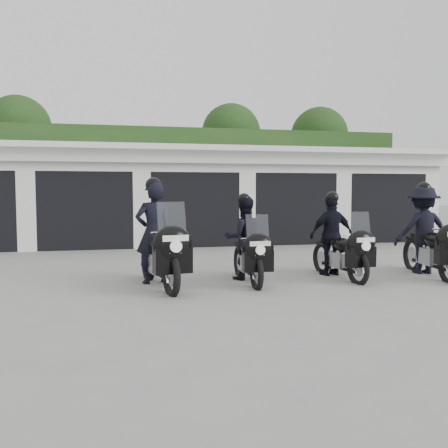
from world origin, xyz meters
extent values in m
plane|color=gray|center=(0.00, 0.00, 0.00)|extent=(80.00, 80.00, 0.00)
cube|color=white|center=(0.00, 8.50, 1.40)|extent=(16.00, 6.00, 2.80)
cube|color=white|center=(0.00, 8.30, 2.88)|extent=(16.40, 6.80, 0.16)
cube|color=white|center=(0.00, 5.25, 2.65)|extent=(16.40, 0.12, 0.40)
cube|color=black|center=(0.00, 5.48, 0.12)|extent=(16.00, 0.06, 0.24)
cube|color=white|center=(-4.65, 5.65, 1.40)|extent=(0.50, 0.50, 2.80)
cube|color=black|center=(-3.10, 6.70, 1.10)|extent=(2.60, 2.60, 2.20)
cube|color=white|center=(-3.10, 5.65, 2.50)|extent=(2.60, 0.50, 0.60)
cube|color=white|center=(-1.55, 5.65, 1.40)|extent=(0.50, 0.50, 2.80)
cube|color=black|center=(0.00, 6.70, 1.10)|extent=(2.60, 2.60, 2.20)
cube|color=white|center=(0.00, 5.65, 2.50)|extent=(2.60, 0.50, 0.60)
cube|color=white|center=(1.55, 5.65, 1.40)|extent=(0.50, 0.50, 2.80)
cube|color=black|center=(3.10, 6.70, 1.10)|extent=(2.60, 2.60, 2.20)
cube|color=white|center=(3.10, 5.65, 2.50)|extent=(2.60, 0.50, 0.60)
cube|color=white|center=(4.65, 5.65, 1.40)|extent=(0.50, 0.50, 2.80)
cube|color=black|center=(6.20, 6.70, 1.10)|extent=(2.60, 2.60, 2.20)
cube|color=white|center=(6.20, 5.65, 2.50)|extent=(2.60, 0.50, 0.60)
cube|color=white|center=(7.75, 5.65, 1.40)|extent=(0.50, 0.50, 2.80)
cube|color=#183915|center=(0.00, 12.50, 2.15)|extent=(20.00, 2.00, 4.30)
sphere|color=#183915|center=(-6.50, 14.00, 4.40)|extent=(2.80, 2.80, 2.80)
cylinder|color=black|center=(-6.50, 14.00, 1.65)|extent=(0.24, 0.24, 3.30)
sphere|color=#183915|center=(3.00, 14.00, 4.40)|extent=(2.80, 2.80, 2.80)
cylinder|color=black|center=(3.00, 14.00, 1.65)|extent=(0.24, 0.24, 3.30)
sphere|color=#183915|center=(7.50, 14.00, 4.40)|extent=(2.80, 2.80, 2.80)
cylinder|color=black|center=(7.50, 14.00, 1.65)|extent=(0.24, 0.24, 3.30)
torus|color=black|center=(-1.34, -0.79, 0.32)|extent=(0.26, 0.76, 0.75)
torus|color=black|center=(-1.63, 0.67, 0.32)|extent=(0.26, 0.76, 0.75)
cube|color=#A1A1A6|center=(-1.49, -0.04, 0.39)|extent=(0.37, 0.61, 0.33)
cube|color=black|center=(-1.48, -0.06, 0.23)|extent=(0.34, 1.33, 0.06)
ellipsoid|color=black|center=(-1.45, -0.21, 0.74)|extent=(0.44, 0.65, 0.30)
cube|color=black|center=(-1.54, 0.22, 0.76)|extent=(0.37, 0.61, 0.10)
ellipsoid|color=black|center=(-1.32, -0.87, 0.81)|extent=(0.70, 0.46, 0.62)
cube|color=black|center=(-1.32, -0.87, 0.57)|extent=(0.63, 0.34, 0.41)
cube|color=#B2BFC6|center=(-1.33, -0.84, 1.22)|extent=(0.47, 0.21, 0.53)
cylinder|color=silver|center=(-1.36, -0.67, 0.99)|extent=(0.57, 0.14, 0.03)
cube|color=silver|center=(-1.29, -1.04, 0.93)|extent=(0.41, 0.10, 0.09)
cube|color=silver|center=(-1.30, -1.01, 0.74)|extent=(0.19, 0.05, 0.10)
imported|color=black|center=(-1.54, 0.24, 0.91)|extent=(0.73, 0.55, 1.81)
sphere|color=black|center=(-1.54, 0.24, 1.76)|extent=(0.28, 0.28, 0.28)
torus|color=black|center=(0.12, -0.62, 0.27)|extent=(0.10, 0.64, 0.64)
torus|color=black|center=(0.13, 0.65, 0.27)|extent=(0.10, 0.64, 0.64)
cube|color=#A1A1A6|center=(0.12, 0.04, 0.33)|extent=(0.23, 0.49, 0.28)
cube|color=black|center=(0.12, 0.02, 0.19)|extent=(0.08, 1.14, 0.05)
ellipsoid|color=black|center=(0.12, -0.11, 0.63)|extent=(0.29, 0.51, 0.25)
cube|color=black|center=(0.13, 0.26, 0.65)|extent=(0.23, 0.49, 0.09)
ellipsoid|color=black|center=(0.12, -0.69, 0.69)|extent=(0.56, 0.29, 0.53)
cube|color=black|center=(0.12, -0.69, 0.48)|extent=(0.51, 0.20, 0.35)
cube|color=#B2BFC6|center=(0.12, -0.66, 1.04)|extent=(0.39, 0.10, 0.45)
cylinder|color=silver|center=(0.12, -0.51, 0.84)|extent=(0.49, 0.03, 0.02)
cube|color=silver|center=(0.12, -0.84, 0.79)|extent=(0.35, 0.02, 0.08)
cube|color=silver|center=(0.12, -0.81, 0.63)|extent=(0.16, 0.01, 0.09)
imported|color=black|center=(0.13, 0.28, 0.77)|extent=(0.75, 0.59, 1.54)
sphere|color=black|center=(0.13, 0.28, 1.50)|extent=(0.24, 0.24, 0.24)
torus|color=black|center=(2.01, -0.56, 0.28)|extent=(0.16, 0.66, 0.65)
torus|color=black|center=(1.88, 0.72, 0.28)|extent=(0.16, 0.66, 0.65)
cube|color=#A1A1A6|center=(1.95, 0.10, 0.34)|extent=(0.28, 0.51, 0.29)
cube|color=black|center=(1.95, 0.08, 0.20)|extent=(0.19, 1.17, 0.05)
ellipsoid|color=black|center=(1.96, -0.06, 0.65)|extent=(0.34, 0.54, 0.26)
cube|color=black|center=(1.92, 0.33, 0.66)|extent=(0.28, 0.51, 0.09)
ellipsoid|color=black|center=(2.02, -0.64, 0.70)|extent=(0.59, 0.35, 0.54)
cube|color=black|center=(2.02, -0.64, 0.49)|extent=(0.54, 0.25, 0.36)
cube|color=#B2BFC6|center=(2.01, -0.61, 1.06)|extent=(0.40, 0.14, 0.46)
cylinder|color=silver|center=(2.00, -0.46, 0.86)|extent=(0.50, 0.07, 0.03)
cube|color=silver|center=(2.03, -0.79, 0.81)|extent=(0.36, 0.05, 0.08)
cube|color=silver|center=(2.03, -0.76, 0.65)|extent=(0.16, 0.03, 0.09)
imported|color=black|center=(1.92, 0.35, 0.79)|extent=(0.97, 0.61, 1.57)
sphere|color=black|center=(1.92, 0.35, 1.52)|extent=(0.24, 0.24, 0.24)
torus|color=black|center=(3.86, 0.60, 0.31)|extent=(0.21, 0.74, 0.73)
cube|color=#A1A1A6|center=(3.77, -0.10, 0.38)|extent=(0.33, 0.58, 0.32)
cube|color=black|center=(3.77, -0.12, 0.22)|extent=(0.26, 1.30, 0.06)
ellipsoid|color=black|center=(3.74, -0.26, 0.72)|extent=(0.40, 0.61, 0.29)
cube|color=black|center=(3.80, 0.16, 0.74)|extent=(0.33, 0.58, 0.10)
cylinder|color=silver|center=(3.68, -0.71, 0.96)|extent=(0.56, 0.10, 0.03)
imported|color=black|center=(3.81, 0.18, 0.88)|extent=(1.20, 0.73, 1.75)
sphere|color=black|center=(3.81, 0.18, 1.70)|extent=(0.27, 0.27, 0.27)
camera|label=1|loc=(-2.07, -8.25, 1.65)|focal=38.00mm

